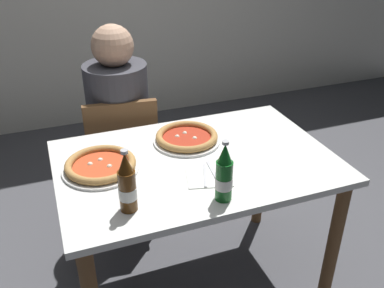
% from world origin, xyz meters
% --- Properties ---
extents(ground_plane, '(8.00, 8.00, 0.00)m').
position_xyz_m(ground_plane, '(0.00, 0.00, 0.00)').
color(ground_plane, '#4C4C51').
extents(dining_table_main, '(1.20, 0.80, 0.75)m').
position_xyz_m(dining_table_main, '(0.00, 0.00, 0.64)').
color(dining_table_main, silver).
rests_on(dining_table_main, ground_plane).
extents(chair_behind_table, '(0.44, 0.44, 0.85)m').
position_xyz_m(chair_behind_table, '(-0.21, 0.61, 0.48)').
color(chair_behind_table, brown).
rests_on(chair_behind_table, ground_plane).
extents(diner_seated, '(0.34, 0.34, 1.21)m').
position_xyz_m(diner_seated, '(-0.21, 0.66, 0.58)').
color(diner_seated, '#2D3342').
rests_on(diner_seated, ground_plane).
extents(pizza_margherita_near, '(0.32, 0.32, 0.04)m').
position_xyz_m(pizza_margherita_near, '(0.02, 0.17, 0.77)').
color(pizza_margherita_near, white).
rests_on(pizza_margherita_near, dining_table_main).
extents(pizza_marinara_far, '(0.32, 0.32, 0.04)m').
position_xyz_m(pizza_marinara_far, '(-0.40, 0.06, 0.77)').
color(pizza_marinara_far, white).
rests_on(pizza_marinara_far, dining_table_main).
extents(beer_bottle_left, '(0.07, 0.07, 0.25)m').
position_xyz_m(beer_bottle_left, '(-0.01, -0.31, 0.85)').
color(beer_bottle_left, '#14591E').
rests_on(beer_bottle_left, dining_table_main).
extents(beer_bottle_center, '(0.07, 0.07, 0.25)m').
position_xyz_m(beer_bottle_center, '(-0.35, -0.24, 0.85)').
color(beer_bottle_center, '#512D0F').
rests_on(beer_bottle_center, dining_table_main).
extents(napkin_with_cutlery, '(0.22, 0.22, 0.01)m').
position_xyz_m(napkin_with_cutlery, '(0.01, -0.14, 0.75)').
color(napkin_with_cutlery, white).
rests_on(napkin_with_cutlery, dining_table_main).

